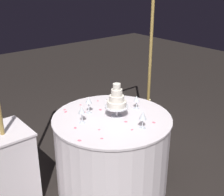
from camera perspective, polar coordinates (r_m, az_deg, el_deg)
ground_plane at (r=3.22m, az=0.00°, el=-15.89°), size 12.00×12.00×0.00m
decorative_arch at (r=2.87m, az=-5.02°, el=12.48°), size 1.83×0.06×2.38m
main_table at (r=3.00m, az=0.00°, el=-10.19°), size 1.12×1.12×0.76m
side_table at (r=2.98m, az=-19.51°, el=-12.25°), size 0.47×0.47×0.73m
tiered_cake at (r=2.76m, az=0.88°, el=-0.44°), size 0.22×0.22×0.33m
wine_glass_0 at (r=2.59m, az=5.86°, el=-3.41°), size 0.07×0.07×0.16m
wine_glass_1 at (r=2.96m, az=4.65°, el=-0.28°), size 0.06×0.06×0.13m
wine_glass_2 at (r=2.86m, az=-4.44°, el=-0.59°), size 0.06×0.06×0.16m
wine_glass_3 at (r=2.68m, az=-5.75°, el=-2.39°), size 0.06×0.06×0.16m
cake_knife at (r=3.06m, az=-0.25°, el=-1.37°), size 0.15×0.27×0.01m
rose_petal_0 at (r=3.02m, az=-0.80°, el=-1.69°), size 0.04×0.03×0.00m
rose_petal_1 at (r=2.96m, az=-2.23°, el=-2.21°), size 0.04×0.05×0.00m
rose_petal_2 at (r=2.64m, az=-6.96°, el=-5.62°), size 0.04×0.04×0.00m
rose_petal_3 at (r=3.00m, az=-8.94°, el=-2.19°), size 0.03×0.03×0.00m
rose_petal_4 at (r=3.17m, az=-2.68°, el=-0.54°), size 0.03×0.03×0.00m
rose_petal_5 at (r=2.92m, az=-5.30°, el=-2.67°), size 0.04×0.04×0.00m
rose_petal_6 at (r=2.96m, az=-0.22°, el=-2.25°), size 0.02×0.03×0.00m
rose_petal_7 at (r=2.73m, az=2.61°, el=-4.51°), size 0.04×0.04×0.00m
rose_petal_8 at (r=2.74m, az=7.89°, el=-4.60°), size 0.03×0.04×0.00m
rose_petal_9 at (r=2.98m, az=0.22°, el=-2.05°), size 0.03×0.04×0.00m
rose_petal_10 at (r=3.08m, az=-5.97°, el=-1.30°), size 0.02×0.03×0.00m
rose_petal_11 at (r=2.47m, az=-1.94°, el=-7.66°), size 0.03×0.03×0.00m
rose_petal_12 at (r=2.97m, az=0.77°, el=-2.11°), size 0.03×0.02×0.00m
rose_petal_13 at (r=2.95m, az=-8.74°, el=-2.60°), size 0.04×0.04×0.00m
rose_petal_14 at (r=2.45m, az=-6.17°, el=-7.98°), size 0.04×0.04×0.00m
rose_petal_15 at (r=2.60m, az=-2.47°, el=-6.00°), size 0.03×0.02×0.00m
rose_petal_16 at (r=2.60m, az=3.81°, el=-5.99°), size 0.03×0.02×0.00m
rose_petal_17 at (r=3.17m, az=-0.67°, el=-0.47°), size 0.03×0.02×0.00m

